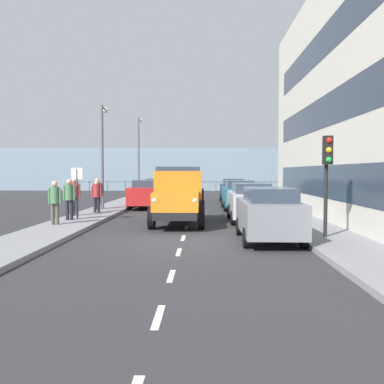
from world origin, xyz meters
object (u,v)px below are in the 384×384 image
at_px(car_grey_kerbside_near, 269,213).
at_px(car_navy_kerbside_3, 233,190).
at_px(car_teal_kerbside_2, 239,194).
at_px(car_maroon_oppositeside_1, 158,190).
at_px(pedestrian_by_lamp, 69,196).
at_px(truck_vintage_orange, 179,197).
at_px(pedestrian_in_dark_coat, 75,193).
at_px(car_red_oppositeside_0, 147,194).
at_px(lamp_post_promenade, 103,147).
at_px(traffic_light_near, 327,164).
at_px(car_silver_kerbside_1, 250,202).
at_px(street_sign, 77,184).
at_px(pedestrian_couple_a, 97,194).
at_px(lamp_post_far, 139,150).
at_px(pedestrian_near_railing, 97,191).
at_px(pedestrian_with_bag, 55,199).

distance_m(car_grey_kerbside_near, car_navy_kerbside_3, 16.88).
bearing_deg(car_navy_kerbside_3, car_teal_kerbside_2, 90.00).
bearing_deg(car_maroon_oppositeside_1, pedestrian_by_lamp, 80.05).
height_order(truck_vintage_orange, pedestrian_in_dark_coat, truck_vintage_orange).
bearing_deg(car_maroon_oppositeside_1, car_grey_kerbside_near, 107.22).
relative_size(car_navy_kerbside_3, car_maroon_oppositeside_1, 1.04).
bearing_deg(pedestrian_by_lamp, truck_vintage_orange, 174.72).
bearing_deg(truck_vintage_orange, car_maroon_oppositeside_1, -80.15).
distance_m(car_red_oppositeside_0, lamp_post_promenade, 4.01).
xyz_separation_m(car_maroon_oppositeside_1, pedestrian_in_dark_coat, (2.65, 11.59, 0.32)).
relative_size(car_maroon_oppositeside_1, traffic_light_near, 1.32).
height_order(car_silver_kerbside_1, pedestrian_by_lamp, pedestrian_by_lamp).
bearing_deg(pedestrian_in_dark_coat, street_sign, 111.11).
height_order(car_teal_kerbside_2, lamp_post_promenade, lamp_post_promenade).
bearing_deg(pedestrian_couple_a, truck_vintage_orange, 139.60).
bearing_deg(traffic_light_near, lamp_post_far, -66.48).
height_order(car_navy_kerbside_3, pedestrian_by_lamp, pedestrian_by_lamp).
bearing_deg(pedestrian_in_dark_coat, pedestrian_couple_a, -112.50).
xyz_separation_m(car_silver_kerbside_1, lamp_post_far, (7.46, -15.92, 3.14)).
bearing_deg(pedestrian_in_dark_coat, truck_vintage_orange, 156.27).
bearing_deg(car_grey_kerbside_near, street_sign, -32.47).
relative_size(truck_vintage_orange, pedestrian_near_railing, 3.30).
bearing_deg(pedestrian_by_lamp, traffic_light_near, 155.06).
xyz_separation_m(pedestrian_in_dark_coat, lamp_post_far, (-0.71, -15.03, 2.82)).
bearing_deg(car_teal_kerbside_2, street_sign, 40.28).
height_order(car_teal_kerbside_2, pedestrian_by_lamp, pedestrian_by_lamp).
relative_size(car_red_oppositeside_0, pedestrian_with_bag, 2.32).
bearing_deg(truck_vintage_orange, car_grey_kerbside_near, 127.91).
distance_m(car_grey_kerbside_near, lamp_post_promenade, 12.90).
distance_m(traffic_light_near, street_sign, 10.69).
relative_size(truck_vintage_orange, street_sign, 2.51).
distance_m(car_teal_kerbside_2, street_sign, 10.05).
height_order(car_grey_kerbside_near, car_silver_kerbside_1, same).
xyz_separation_m(truck_vintage_orange, car_maroon_oppositeside_1, (2.40, -13.81, -0.28)).
bearing_deg(traffic_light_near, street_sign, -27.45).
height_order(pedestrian_couple_a, lamp_post_far, lamp_post_far).
xyz_separation_m(car_teal_kerbside_2, car_maroon_oppositeside_1, (5.52, -6.48, -0.00)).
height_order(pedestrian_near_railing, traffic_light_near, traffic_light_near).
bearing_deg(lamp_post_far, lamp_post_promenade, 88.65).
bearing_deg(car_grey_kerbside_near, pedestrian_near_railing, -50.44).
relative_size(pedestrian_in_dark_coat, pedestrian_near_railing, 1.06).
height_order(lamp_post_promenade, street_sign, lamp_post_promenade).
bearing_deg(car_maroon_oppositeside_1, pedestrian_in_dark_coat, 77.13).
bearing_deg(lamp_post_far, traffic_light_near, 113.52).
relative_size(car_maroon_oppositeside_1, street_sign, 1.87).
distance_m(car_navy_kerbside_3, lamp_post_promenade, 10.72).
bearing_deg(pedestrian_with_bag, car_teal_kerbside_2, -132.88).
xyz_separation_m(pedestrian_with_bag, pedestrian_by_lamp, (-0.04, -1.63, 0.03)).
xyz_separation_m(pedestrian_by_lamp, lamp_post_far, (-0.41, -16.81, 2.85)).
height_order(truck_vintage_orange, lamp_post_far, lamp_post_far).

